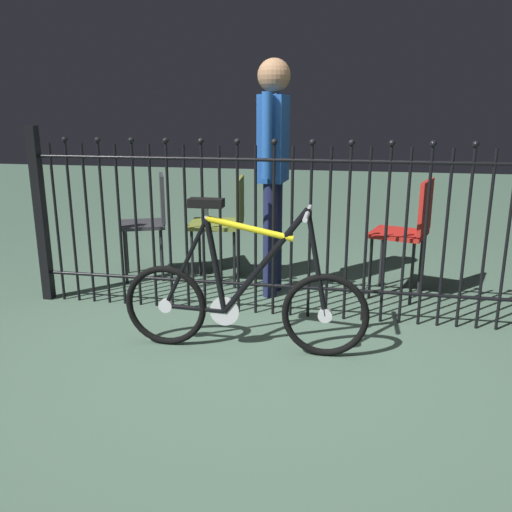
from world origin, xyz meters
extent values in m
plane|color=#486452|center=(0.00, 0.00, 0.00)|extent=(20.00, 20.00, 0.00)
cylinder|color=black|center=(-1.76, 0.65, 0.59)|extent=(0.02, 0.02, 1.18)
sphere|color=black|center=(-1.76, 0.65, 1.20)|extent=(0.04, 0.04, 0.04)
cylinder|color=black|center=(-1.63, 0.65, 0.59)|extent=(0.02, 0.02, 1.18)
cylinder|color=black|center=(-1.51, 0.65, 0.59)|extent=(0.02, 0.02, 1.18)
sphere|color=black|center=(-1.51, 0.65, 1.20)|extent=(0.04, 0.04, 0.04)
cylinder|color=black|center=(-1.38, 0.65, 0.59)|extent=(0.02, 0.02, 1.18)
cylinder|color=black|center=(-1.26, 0.65, 0.59)|extent=(0.02, 0.02, 1.18)
sphere|color=black|center=(-1.26, 0.65, 1.20)|extent=(0.04, 0.04, 0.04)
cylinder|color=black|center=(-1.13, 0.65, 0.59)|extent=(0.02, 0.02, 1.18)
cylinder|color=black|center=(-1.01, 0.65, 0.59)|extent=(0.02, 0.02, 1.18)
sphere|color=black|center=(-1.01, 0.65, 1.20)|extent=(0.04, 0.04, 0.04)
cylinder|color=black|center=(-0.89, 0.65, 0.59)|extent=(0.02, 0.02, 1.18)
cylinder|color=black|center=(-0.76, 0.65, 0.59)|extent=(0.02, 0.02, 1.18)
sphere|color=black|center=(-0.76, 0.65, 1.20)|extent=(0.04, 0.04, 0.04)
cylinder|color=black|center=(-0.64, 0.65, 0.59)|extent=(0.02, 0.02, 1.18)
cylinder|color=black|center=(-0.51, 0.65, 0.59)|extent=(0.02, 0.02, 1.18)
sphere|color=black|center=(-0.51, 0.65, 1.20)|extent=(0.04, 0.04, 0.04)
cylinder|color=black|center=(-0.39, 0.65, 0.59)|extent=(0.02, 0.02, 1.18)
cylinder|color=black|center=(-0.26, 0.65, 0.59)|extent=(0.02, 0.02, 1.18)
sphere|color=black|center=(-0.26, 0.65, 1.20)|extent=(0.04, 0.04, 0.04)
cylinder|color=black|center=(-0.14, 0.65, 0.59)|extent=(0.02, 0.02, 1.18)
cylinder|color=black|center=(-0.01, 0.65, 0.59)|extent=(0.02, 0.02, 1.18)
sphere|color=black|center=(-0.01, 0.65, 1.20)|extent=(0.04, 0.04, 0.04)
cylinder|color=black|center=(0.11, 0.65, 0.59)|extent=(0.02, 0.02, 1.18)
cylinder|color=black|center=(0.24, 0.65, 0.59)|extent=(0.02, 0.02, 1.18)
sphere|color=black|center=(0.24, 0.65, 1.20)|extent=(0.04, 0.04, 0.04)
cylinder|color=black|center=(0.36, 0.65, 0.59)|extent=(0.02, 0.02, 1.18)
cylinder|color=black|center=(0.49, 0.65, 0.59)|extent=(0.02, 0.02, 1.18)
sphere|color=black|center=(0.49, 0.65, 1.20)|extent=(0.04, 0.04, 0.04)
cylinder|color=black|center=(0.61, 0.65, 0.59)|extent=(0.02, 0.02, 1.18)
cylinder|color=black|center=(0.74, 0.65, 0.59)|extent=(0.02, 0.02, 1.18)
sphere|color=black|center=(0.74, 0.65, 1.20)|extent=(0.04, 0.04, 0.04)
cylinder|color=black|center=(0.86, 0.65, 0.59)|extent=(0.02, 0.02, 1.18)
cylinder|color=black|center=(0.99, 0.65, 0.59)|extent=(0.02, 0.02, 1.18)
sphere|color=black|center=(0.99, 0.65, 1.20)|extent=(0.04, 0.04, 0.04)
cylinder|color=black|center=(1.11, 0.65, 0.59)|extent=(0.02, 0.02, 1.18)
cylinder|color=black|center=(1.24, 0.65, 0.59)|extent=(0.02, 0.02, 1.18)
sphere|color=black|center=(1.24, 0.65, 1.20)|extent=(0.04, 0.04, 0.04)
cylinder|color=black|center=(1.36, 0.65, 0.59)|extent=(0.02, 0.02, 1.18)
cylinder|color=black|center=(1.48, 0.65, 0.59)|extent=(0.02, 0.02, 1.18)
cylinder|color=black|center=(0.00, 0.65, 0.21)|extent=(3.52, 0.02, 0.02)
cylinder|color=black|center=(0.00, 0.65, 1.09)|extent=(3.52, 0.02, 0.02)
cube|color=black|center=(-1.76, 0.65, 0.65)|extent=(0.07, 0.07, 1.30)
torus|color=black|center=(-0.57, 0.03, 0.25)|extent=(0.51, 0.05, 0.51)
cylinder|color=silver|center=(-0.57, 0.03, 0.25)|extent=(0.08, 0.03, 0.08)
torus|color=black|center=(0.39, 0.05, 0.25)|extent=(0.51, 0.05, 0.51)
cylinder|color=silver|center=(0.39, 0.05, 0.25)|extent=(0.08, 0.03, 0.08)
cylinder|color=black|center=(0.03, 0.04, 0.56)|extent=(0.51, 0.05, 0.65)
cylinder|color=yellow|center=(-0.05, 0.04, 0.75)|extent=(0.51, 0.05, 0.14)
cylinder|color=black|center=(-0.26, 0.04, 0.52)|extent=(0.13, 0.04, 0.57)
cylinder|color=black|center=(-0.39, 0.03, 0.25)|extent=(0.37, 0.04, 0.04)
cylinder|color=black|center=(-0.44, 0.03, 0.53)|extent=(0.29, 0.03, 0.56)
cylinder|color=black|center=(0.33, 0.05, 0.56)|extent=(0.15, 0.03, 0.63)
cylinder|color=silver|center=(0.27, 0.05, 0.86)|extent=(0.03, 0.03, 0.02)
cylinder|color=silver|center=(0.27, 0.05, 0.85)|extent=(0.04, 0.40, 0.03)
cylinder|color=silver|center=(-0.30, 0.03, 0.84)|extent=(0.03, 0.03, 0.07)
cube|color=black|center=(-0.30, 0.03, 0.89)|extent=(0.20, 0.09, 0.05)
cylinder|color=silver|center=(-0.21, 0.04, 0.24)|extent=(0.18, 0.02, 0.18)
cylinder|color=black|center=(-0.75, 1.12, 0.24)|extent=(0.02, 0.02, 0.48)
cylinder|color=black|center=(-0.79, 1.46, 0.24)|extent=(0.02, 0.02, 0.48)
cylinder|color=black|center=(-0.41, 1.16, 0.24)|extent=(0.02, 0.02, 0.48)
cylinder|color=black|center=(-0.45, 1.50, 0.24)|extent=(0.02, 0.02, 0.48)
cube|color=olive|center=(-0.60, 1.31, 0.49)|extent=(0.47, 0.47, 0.03)
cube|color=olive|center=(-0.40, 1.33, 0.70)|extent=(0.08, 0.41, 0.36)
cylinder|color=black|center=(0.66, 1.13, 0.24)|extent=(0.02, 0.02, 0.48)
cylinder|color=black|center=(0.76, 1.43, 0.24)|extent=(0.02, 0.02, 0.48)
cylinder|color=black|center=(0.96, 1.04, 0.24)|extent=(0.02, 0.02, 0.48)
cylinder|color=black|center=(1.05, 1.33, 0.24)|extent=(0.02, 0.02, 0.48)
cube|color=#A51E19|center=(0.86, 1.23, 0.49)|extent=(0.49, 0.49, 0.03)
cube|color=#A51E19|center=(1.04, 1.18, 0.72)|extent=(0.14, 0.36, 0.39)
cylinder|color=black|center=(-1.32, 1.11, 0.23)|extent=(0.02, 0.02, 0.45)
cylinder|color=black|center=(-1.44, 1.39, 0.23)|extent=(0.02, 0.02, 0.45)
cylinder|color=black|center=(-1.05, 1.22, 0.23)|extent=(0.02, 0.02, 0.45)
cylinder|color=black|center=(-1.16, 1.50, 0.23)|extent=(0.02, 0.02, 0.45)
cube|color=#2D2D33|center=(-1.24, 1.31, 0.47)|extent=(0.49, 0.49, 0.03)
cube|color=#2D2D33|center=(-1.08, 1.37, 0.69)|extent=(0.16, 0.34, 0.39)
cylinder|color=#191E3F|center=(-0.10, 1.03, 0.44)|extent=(0.11, 0.11, 0.88)
cylinder|color=#191E3F|center=(-0.08, 1.19, 0.44)|extent=(0.11, 0.11, 0.88)
cube|color=#1E4C99|center=(-0.09, 1.11, 1.20)|extent=(0.20, 0.31, 0.63)
cylinder|color=#1E4C99|center=(-0.10, 0.91, 1.23)|extent=(0.08, 0.08, 0.60)
cylinder|color=#1E4C99|center=(-0.07, 1.31, 1.23)|extent=(0.08, 0.08, 0.60)
sphere|color=#8C6647|center=(-0.09, 1.11, 1.64)|extent=(0.24, 0.24, 0.24)
camera|label=1|loc=(0.54, -2.87, 1.41)|focal=37.52mm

